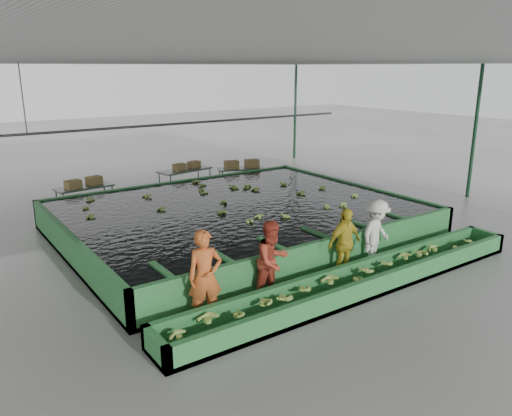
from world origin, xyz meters
TOP-DOWN VIEW (x-y plane):
  - ground at (0.00, 0.00)m, footprint 80.00×80.00m
  - shed_roof at (0.00, 0.00)m, footprint 20.00×22.00m
  - shed_posts at (0.00, 0.00)m, footprint 20.00×22.00m
  - flotation_tank at (0.00, 1.50)m, footprint 10.00×8.00m
  - tank_water at (0.00, 1.50)m, footprint 9.70×7.70m
  - sorting_trough at (0.00, -3.60)m, footprint 10.00×1.00m
  - cableway_rail at (0.00, 5.00)m, footprint 0.08×0.08m
  - rail_hanger_left at (-5.00, 5.00)m, footprint 0.04×0.04m
  - rail_hanger_right at (5.00, 5.00)m, footprint 0.04×0.04m
  - worker_a at (-3.51, -2.80)m, footprint 0.78×0.61m
  - worker_b at (-1.86, -2.80)m, footprint 0.94×0.77m
  - worker_c at (0.27, -2.80)m, footprint 1.02×0.44m
  - worker_d at (1.37, -2.80)m, footprint 1.26×0.93m
  - packing_table_left at (-3.10, 6.53)m, footprint 2.01×0.97m
  - packing_table_mid at (0.95, 6.82)m, footprint 2.28×1.24m
  - packing_table_right at (3.24, 6.24)m, footprint 2.05×1.37m
  - box_stack_left at (-3.10, 6.54)m, footprint 1.37×0.70m
  - box_stack_mid at (1.03, 6.80)m, footprint 1.25×0.59m
  - box_stack_right at (3.30, 6.27)m, footprint 1.49×0.77m
  - floating_bananas at (0.00, 2.30)m, footprint 8.84×6.03m
  - trough_bananas at (0.00, -3.60)m, footprint 8.96×0.60m

SIDE VIEW (x-z plane):
  - ground at x=0.00m, z-range 0.00..0.00m
  - sorting_trough at x=0.00m, z-range 0.00..0.50m
  - trough_bananas at x=0.00m, z-range 0.34..0.46m
  - packing_table_right at x=3.24m, z-range 0.00..0.87m
  - packing_table_left at x=-3.10m, z-range 0.00..0.88m
  - flotation_tank at x=0.00m, z-range 0.00..0.90m
  - packing_table_mid at x=0.95m, z-range 0.00..0.98m
  - tank_water at x=0.00m, z-range 0.85..0.85m
  - floating_bananas at x=0.00m, z-range 0.79..0.91m
  - worker_c at x=0.27m, z-range 0.00..1.71m
  - box_stack_right at x=3.30m, z-range 0.71..1.02m
  - worker_d at x=1.37m, z-range 0.00..1.75m
  - box_stack_left at x=-3.10m, z-range 0.74..1.02m
  - worker_b at x=-1.86m, z-range 0.00..1.79m
  - worker_a at x=-3.51m, z-range 0.00..1.88m
  - box_stack_mid at x=1.03m, z-range 0.85..1.11m
  - shed_posts at x=0.00m, z-range 0.00..5.00m
  - cableway_rail at x=0.00m, z-range -4.00..10.00m
  - rail_hanger_left at x=-5.00m, z-range 3.00..5.00m
  - rail_hanger_right at x=5.00m, z-range 3.00..5.00m
  - shed_roof at x=0.00m, z-range 4.98..5.02m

